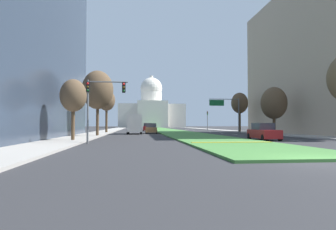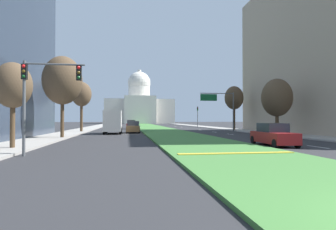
% 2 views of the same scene
% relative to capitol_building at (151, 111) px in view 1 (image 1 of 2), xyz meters
% --- Properties ---
extents(ground_plane, '(296.09, 296.09, 0.00)m').
position_rel_capitol_building_xyz_m(ground_plane, '(0.00, -66.46, -8.43)').
color(ground_plane, '#2B2B2D').
extents(grass_median, '(7.21, 121.13, 0.14)m').
position_rel_capitol_building_xyz_m(grass_median, '(0.00, -73.19, -8.36)').
color(grass_median, '#427A38').
rests_on(grass_median, ground_plane).
extents(median_curb_nose, '(6.49, 0.50, 0.04)m').
position_rel_capitol_building_xyz_m(median_curb_nose, '(0.00, -122.80, -8.27)').
color(median_curb_nose, gold).
rests_on(median_curb_nose, grass_median).
extents(lane_dashes_right, '(0.16, 64.29, 0.01)m').
position_rel_capitol_building_xyz_m(lane_dashes_right, '(7.78, -86.87, -8.43)').
color(lane_dashes_right, silver).
rests_on(lane_dashes_right, ground_plane).
extents(sidewalk_left, '(4.00, 121.13, 0.15)m').
position_rel_capitol_building_xyz_m(sidewalk_left, '(-13.95, -79.91, -8.36)').
color(sidewalk_left, '#9E9991').
rests_on(sidewalk_left, ground_plane).
extents(sidewalk_right, '(4.00, 121.13, 0.15)m').
position_rel_capitol_building_xyz_m(sidewalk_right, '(13.95, -79.91, -8.36)').
color(sidewalk_right, '#9E9991').
rests_on(sidewalk_right, ground_plane).
extents(midrise_block_right, '(14.40, 31.67, 23.39)m').
position_rel_capitol_building_xyz_m(midrise_block_right, '(23.15, -102.26, 3.26)').
color(midrise_block_right, tan).
rests_on(midrise_block_right, ground_plane).
extents(capitol_building, '(32.40, 22.37, 26.28)m').
position_rel_capitol_building_xyz_m(capitol_building, '(0.00, 0.00, 0.00)').
color(capitol_building, silver).
rests_on(capitol_building, ground_plane).
extents(traffic_light_near_left, '(3.34, 0.35, 5.20)m').
position_rel_capitol_building_xyz_m(traffic_light_near_left, '(-10.60, -121.17, -4.64)').
color(traffic_light_near_left, '#515456').
rests_on(traffic_light_near_left, ground_plane).
extents(traffic_light_far_right, '(0.28, 0.35, 5.20)m').
position_rel_capitol_building_xyz_m(traffic_light_far_right, '(11.45, -69.43, -5.12)').
color(traffic_light_far_right, '#515456').
rests_on(traffic_light_far_right, ground_plane).
extents(overhead_guide_sign, '(5.77, 0.20, 6.50)m').
position_rel_capitol_building_xyz_m(overhead_guide_sign, '(9.47, -92.63, -3.78)').
color(overhead_guide_sign, '#515456').
rests_on(overhead_guide_sign, ground_plane).
extents(street_tree_left_near, '(2.41, 2.41, 5.75)m').
position_rel_capitol_building_xyz_m(street_tree_left_near, '(-13.33, -117.69, -4.23)').
color(street_tree_left_near, '#4C3823').
rests_on(street_tree_left_near, ground_plane).
extents(street_tree_left_mid, '(4.01, 4.01, 8.55)m').
position_rel_capitol_building_xyz_m(street_tree_left_mid, '(-12.53, -107.02, -2.42)').
color(street_tree_left_mid, '#4C3823').
rests_on(street_tree_left_mid, ground_plane).
extents(street_tree_right_mid, '(3.77, 3.77, 7.06)m').
position_rel_capitol_building_xyz_m(street_tree_right_mid, '(12.53, -104.81, -3.75)').
color(street_tree_right_mid, '#4C3823').
rests_on(street_tree_right_mid, ground_plane).
extents(street_tree_left_far, '(3.04, 3.04, 7.81)m').
position_rel_capitol_building_xyz_m(street_tree_left_far, '(-12.88, -92.41, -2.61)').
color(street_tree_left_far, '#4C3823').
rests_on(street_tree_left_far, ground_plane).
extents(street_tree_right_far, '(3.28, 3.28, 7.83)m').
position_rel_capitol_building_xyz_m(street_tree_right_far, '(12.72, -90.21, -2.71)').
color(street_tree_right_far, '#4C3823').
rests_on(street_tree_right_far, ground_plane).
extents(sedan_lead_stopped, '(2.05, 4.77, 1.71)m').
position_rel_capitol_building_xyz_m(sedan_lead_stopped, '(5.11, -117.40, -7.63)').
color(sedan_lead_stopped, maroon).
rests_on(sedan_lead_stopped, ground_plane).
extents(sedan_midblock, '(2.21, 4.80, 1.76)m').
position_rel_capitol_building_xyz_m(sedan_midblock, '(-4.95, -95.35, -7.61)').
color(sedan_midblock, brown).
rests_on(sedan_midblock, ground_plane).
extents(sedan_distant, '(2.03, 4.49, 1.86)m').
position_rel_capitol_building_xyz_m(sedan_distant, '(-5.02, -78.32, -7.57)').
color(sedan_distant, maroon).
rests_on(sedan_distant, ground_plane).
extents(box_truck_delivery, '(2.40, 6.40, 3.20)m').
position_rel_capitol_building_xyz_m(box_truck_delivery, '(-7.82, -97.71, -6.76)').
color(box_truck_delivery, silver).
rests_on(box_truck_delivery, ground_plane).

